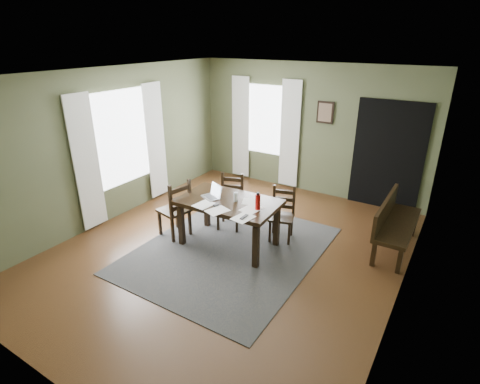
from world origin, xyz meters
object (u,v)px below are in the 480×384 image
Objects in this scene: chair_end at (176,209)px; bench at (393,220)px; laptop at (213,194)px; dining_table at (229,206)px; chair_back_left at (231,202)px; water_bottle at (258,202)px; chair_back_right at (282,214)px.

bench is (3.16, 1.49, 0.00)m from chair_end.
bench is 2.86m from laptop.
dining_table is 0.69m from chair_back_left.
chair_back_left is 3.49× the size of water_bottle.
chair_back_left is 2.68m from bench.
chair_end is 1.14× the size of chair_back_right.
water_bottle is at bearing -6.90° from dining_table.
chair_back_left is 0.69m from laptop.
chair_back_right is 0.85m from water_bottle.
chair_back_left is at bearing 119.46° from laptop.
laptop is 0.83m from water_bottle.
water_bottle reaches higher than bench.
chair_back_left is 0.97m from chair_back_right.
chair_end is 0.74m from laptop.
chair_back_right is at bearing 60.47° from laptop.
water_bottle is (-0.08, -0.70, 0.48)m from chair_back_right.
bench is (1.62, 0.61, 0.07)m from chair_back_right.
chair_end is 0.98m from chair_back_left.
chair_end is at bearing -144.33° from chair_back_left.
dining_table is 5.88× the size of water_bottle.
chair_back_right is (1.53, 0.88, -0.06)m from chair_end.
chair_back_right is at bearing 83.14° from water_bottle.
water_bottle is (0.88, -0.61, 0.45)m from chair_back_left.
chair_end is 1.07× the size of chair_back_left.
chair_back_right is at bearing -13.31° from chair_back_left.
chair_back_left is 0.63× the size of bench.
laptop is (0.62, 0.21, 0.35)m from chair_end.
chair_back_left is (0.57, 0.79, -0.03)m from chair_end.
dining_table is 1.57× the size of chair_end.
laptop reaches higher than bench.
dining_table is 0.32m from laptop.
chair_end is 1.52m from water_bottle.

